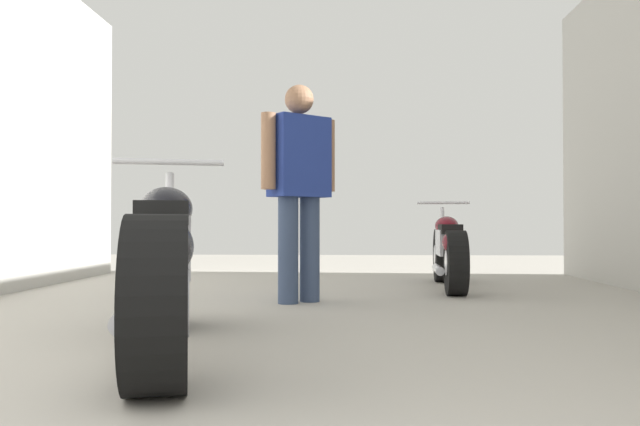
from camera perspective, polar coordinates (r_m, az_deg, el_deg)
ground_plane at (r=3.67m, az=-0.25°, el=-10.17°), size 16.01×16.01×0.00m
motorcycle_maroon_cruiser at (r=2.88m, az=-14.16°, el=-4.78°), size 0.81×2.01×0.95m
motorcycle_black_naked at (r=5.74m, az=11.75°, el=-3.39°), size 0.51×1.74×0.81m
mechanic_in_blue at (r=4.63m, az=-1.93°, el=3.13°), size 0.57×0.49×1.62m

